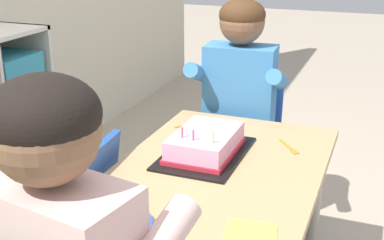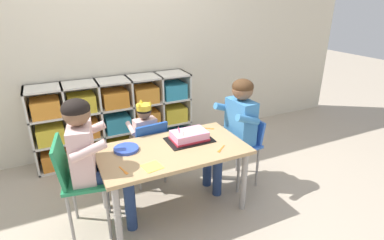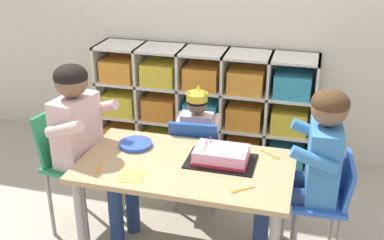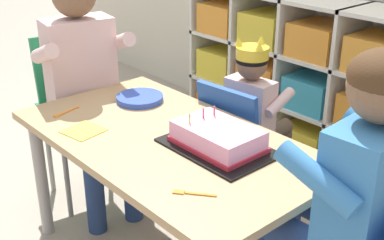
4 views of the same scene
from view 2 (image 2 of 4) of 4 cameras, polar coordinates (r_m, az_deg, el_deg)
ground at (r=2.81m, az=-3.35°, el=-15.94°), size 16.00×16.00×0.00m
classroom_back_wall at (r=3.59m, az=-13.03°, el=15.98°), size 6.37×0.10×2.75m
storage_cubby_shelf at (r=3.56m, az=-13.90°, el=-0.12°), size 1.74×0.33×0.89m
activity_table at (r=2.52m, az=-3.61°, el=-6.80°), size 1.19×0.65×0.58m
classroom_chair_blue at (r=2.93m, az=-8.07°, el=-5.06°), size 0.36×0.34×0.67m
child_with_crown at (r=2.97m, az=-9.03°, el=-2.00°), size 0.31×0.31×0.84m
classroom_chair_adult_side at (r=2.45m, az=-20.59°, el=-9.80°), size 0.40×0.42×0.79m
adult_helper_seated at (r=2.35m, az=-18.21°, el=-5.59°), size 0.46×0.44×1.09m
classroom_chair_guest_side at (r=2.99m, az=9.47°, el=-3.95°), size 0.32×0.39×0.66m
guest_at_table_side at (r=2.84m, az=8.06°, el=-0.39°), size 0.44×0.42×1.05m
birthday_cake_on_tray at (r=2.60m, az=-0.51°, el=-3.10°), size 0.39×0.26×0.12m
paper_plate_stack at (r=2.50m, az=-12.17°, el=-5.29°), size 0.20×0.20×0.02m
paper_napkin_square at (r=2.25m, az=-7.43°, el=-8.62°), size 0.15×0.15×0.00m
fork_beside_plate_stack at (r=2.48m, az=5.42°, el=-5.43°), size 0.11×0.09×0.00m
fork_scattered_mid_table at (r=2.84m, az=2.96°, el=-1.56°), size 0.12×0.09×0.00m
fork_by_napkin at (r=2.23m, az=-12.58°, el=-9.25°), size 0.04×0.13×0.00m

